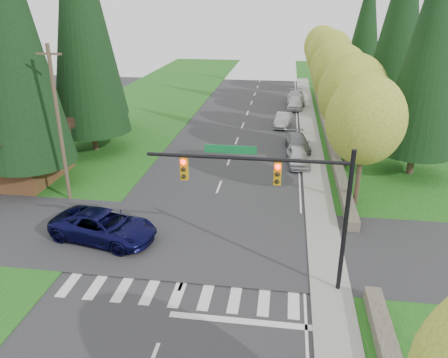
% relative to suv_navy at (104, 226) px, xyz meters
% --- Properties ---
extents(ground, '(120.00, 120.00, 0.00)m').
position_rel_suv_navy_xyz_m(ground, '(5.15, -7.37, -0.82)').
color(ground, '#28282B').
rests_on(ground, ground).
extents(grass_east, '(14.00, 110.00, 0.06)m').
position_rel_suv_navy_xyz_m(grass_east, '(18.15, 12.63, -0.79)').
color(grass_east, '#1A5215').
rests_on(grass_east, ground).
extents(grass_west, '(14.00, 110.00, 0.06)m').
position_rel_suv_navy_xyz_m(grass_west, '(-7.85, 12.63, -0.79)').
color(grass_west, '#1A5215').
rests_on(grass_west, ground).
extents(cross_street, '(120.00, 8.00, 0.10)m').
position_rel_suv_navy_xyz_m(cross_street, '(5.15, 0.63, -0.82)').
color(cross_street, '#28282B').
rests_on(cross_street, ground).
extents(sidewalk_east, '(1.80, 80.00, 0.13)m').
position_rel_suv_navy_xyz_m(sidewalk_east, '(12.05, 14.63, -0.76)').
color(sidewalk_east, gray).
rests_on(sidewalk_east, ground).
extents(curb_east, '(0.20, 80.00, 0.13)m').
position_rel_suv_navy_xyz_m(curb_east, '(11.20, 14.63, -0.76)').
color(curb_east, gray).
rests_on(curb_east, ground).
extents(stone_wall_north, '(0.70, 40.00, 0.70)m').
position_rel_suv_navy_xyz_m(stone_wall_north, '(13.75, 22.63, -0.47)').
color(stone_wall_north, '#4C4438').
rests_on(stone_wall_north, ground).
extents(traffic_signal, '(8.70, 0.37, 6.80)m').
position_rel_suv_navy_xyz_m(traffic_signal, '(9.52, -2.87, 4.16)').
color(traffic_signal, black).
rests_on(traffic_signal, ground).
extents(brown_building, '(8.40, 8.40, 5.40)m').
position_rel_suv_navy_xyz_m(brown_building, '(-9.85, 7.63, 2.32)').
color(brown_building, '#4C2D19').
rests_on(brown_building, ground).
extents(utility_pole, '(1.60, 0.24, 10.00)m').
position_rel_suv_navy_xyz_m(utility_pole, '(-4.35, 4.63, 4.32)').
color(utility_pole, '#473828').
rests_on(utility_pole, ground).
extents(decid_tree_0, '(4.80, 4.80, 8.37)m').
position_rel_suv_navy_xyz_m(decid_tree_0, '(14.35, 6.63, 4.78)').
color(decid_tree_0, '#38281C').
rests_on(decid_tree_0, ground).
extents(decid_tree_1, '(5.20, 5.20, 8.80)m').
position_rel_suv_navy_xyz_m(decid_tree_1, '(14.45, 13.63, 4.98)').
color(decid_tree_1, '#38281C').
rests_on(decid_tree_1, ground).
extents(decid_tree_2, '(5.00, 5.00, 8.82)m').
position_rel_suv_navy_xyz_m(decid_tree_2, '(14.25, 20.63, 5.11)').
color(decid_tree_2, '#38281C').
rests_on(decid_tree_2, ground).
extents(decid_tree_3, '(5.00, 5.00, 8.55)m').
position_rel_suv_navy_xyz_m(decid_tree_3, '(14.35, 27.63, 4.84)').
color(decid_tree_3, '#38281C').
rests_on(decid_tree_3, ground).
extents(decid_tree_4, '(5.40, 5.40, 9.18)m').
position_rel_suv_navy_xyz_m(decid_tree_4, '(14.45, 34.63, 5.24)').
color(decid_tree_4, '#38281C').
rests_on(decid_tree_4, ground).
extents(decid_tree_5, '(4.80, 4.80, 8.30)m').
position_rel_suv_navy_xyz_m(decid_tree_5, '(14.25, 41.63, 4.71)').
color(decid_tree_5, '#38281C').
rests_on(decid_tree_5, ground).
extents(decid_tree_6, '(5.20, 5.20, 8.86)m').
position_rel_suv_navy_xyz_m(decid_tree_6, '(14.35, 48.63, 5.04)').
color(decid_tree_6, '#38281C').
rests_on(decid_tree_6, ground).
extents(conifer_w_a, '(6.12, 6.12, 19.80)m').
position_rel_suv_navy_xyz_m(conifer_w_a, '(-7.85, 6.63, 9.97)').
color(conifer_w_a, '#38281C').
rests_on(conifer_w_a, ground).
extents(conifer_w_b, '(5.44, 5.44, 17.80)m').
position_rel_suv_navy_xyz_m(conifer_w_b, '(-10.85, 10.63, 8.97)').
color(conifer_w_b, '#38281C').
rests_on(conifer_w_b, ground).
extents(conifer_w_c, '(6.46, 6.46, 20.80)m').
position_rel_suv_navy_xyz_m(conifer_w_c, '(-6.85, 14.63, 10.47)').
color(conifer_w_c, '#38281C').
rests_on(conifer_w_c, ground).
extents(conifer_w_e, '(5.78, 5.78, 18.80)m').
position_rel_suv_navy_xyz_m(conifer_w_e, '(-8.85, 20.63, 9.47)').
color(conifer_w_e, '#38281C').
rests_on(conifer_w_e, ground).
extents(conifer_e_a, '(5.44, 5.44, 17.80)m').
position_rel_suv_navy_xyz_m(conifer_e_a, '(19.15, 12.63, 8.97)').
color(conifer_e_a, '#38281C').
rests_on(conifer_e_a, ground).
extents(conifer_e_b, '(6.12, 6.12, 19.80)m').
position_rel_suv_navy_xyz_m(conifer_e_b, '(20.15, 26.63, 9.97)').
color(conifer_e_b, '#38281C').
rests_on(conifer_e_b, ground).
extents(conifer_e_c, '(5.10, 5.10, 16.80)m').
position_rel_suv_navy_xyz_m(conifer_e_c, '(19.15, 40.63, 8.47)').
color(conifer_e_c, '#38281C').
rests_on(conifer_e_c, ground).
extents(suv_navy, '(6.35, 3.90, 1.64)m').
position_rel_suv_navy_xyz_m(suv_navy, '(0.00, 0.00, 0.00)').
color(suv_navy, '#0B0B38').
rests_on(suv_navy, ground).
extents(parked_car_a, '(2.02, 4.30, 1.42)m').
position_rel_suv_navy_xyz_m(parked_car_a, '(10.75, 13.42, -0.11)').
color(parked_car_a, silver).
rests_on(parked_car_a, ground).
extents(parked_car_b, '(2.44, 4.82, 1.34)m').
position_rel_suv_navy_xyz_m(parked_car_b, '(10.75, 17.19, -0.15)').
color(parked_car_b, slate).
rests_on(parked_car_b, ground).
extents(parked_car_c, '(1.94, 4.36, 1.39)m').
position_rel_suv_navy_xyz_m(parked_car_c, '(9.36, 24.79, -0.13)').
color(parked_car_c, '#9F9FA4').
rests_on(parked_car_c, ground).
extents(parked_car_d, '(2.19, 4.53, 1.49)m').
position_rel_suv_navy_xyz_m(parked_car_d, '(10.75, 32.96, -0.08)').
color(parked_car_d, silver).
rests_on(parked_car_d, ground).
extents(parked_car_e, '(2.23, 5.45, 1.58)m').
position_rel_suv_navy_xyz_m(parked_car_e, '(10.75, 35.63, -0.03)').
color(parked_car_e, '#A7A6AB').
rests_on(parked_car_e, ground).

